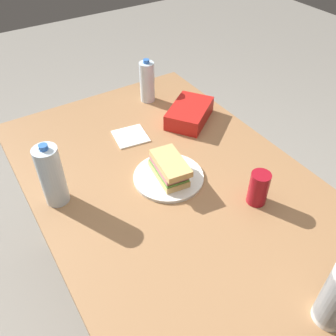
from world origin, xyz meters
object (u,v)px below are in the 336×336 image
object	(u,v)px
dining_table	(180,210)
water_bottle_tall	(147,82)
soda_can_red	(258,188)
water_bottle_spare	(52,176)
paper_plate	(168,177)
chip_bag	(189,113)
sandwich	(169,168)

from	to	relation	value
dining_table	water_bottle_tall	size ratio (longest dim) A/B	7.54
water_bottle_tall	dining_table	bearing A→B (deg)	-19.27
soda_can_red	water_bottle_spare	distance (m)	0.68
water_bottle_tall	paper_plate	bearing A→B (deg)	-22.30
dining_table	paper_plate	bearing A→B (deg)	-178.37
soda_can_red	water_bottle_spare	xyz separation A→B (m)	(-0.37, -0.57, 0.05)
chip_bag	dining_table	bearing A→B (deg)	15.78
paper_plate	chip_bag	size ratio (longest dim) A/B	1.11
dining_table	sandwich	size ratio (longest dim) A/B	7.91
water_bottle_tall	water_bottle_spare	world-z (taller)	water_bottle_spare
dining_table	soda_can_red	bearing A→B (deg)	47.83
dining_table	paper_plate	size ratio (longest dim) A/B	5.99
sandwich	water_bottle_spare	size ratio (longest dim) A/B	0.82
sandwich	water_bottle_tall	distance (m)	0.56
paper_plate	water_bottle_spare	bearing A→B (deg)	-106.63
paper_plate	water_bottle_tall	distance (m)	0.56
water_bottle_tall	soda_can_red	bearing A→B (deg)	-1.29
sandwich	water_bottle_tall	bearing A→B (deg)	157.98
dining_table	soda_can_red	size ratio (longest dim) A/B	12.53
dining_table	water_bottle_spare	bearing A→B (deg)	-117.23
water_bottle_tall	water_bottle_spare	xyz separation A→B (m)	(0.40, -0.58, 0.02)
dining_table	chip_bag	bearing A→B (deg)	141.56
sandwich	soda_can_red	world-z (taller)	soda_can_red
sandwich	water_bottle_tall	size ratio (longest dim) A/B	0.95
dining_table	water_bottle_spare	size ratio (longest dim) A/B	6.49
dining_table	water_bottle_spare	world-z (taller)	water_bottle_spare
dining_table	paper_plate	distance (m)	0.13
soda_can_red	chip_bag	world-z (taller)	soda_can_red
paper_plate	water_bottle_spare	size ratio (longest dim) A/B	1.08
soda_can_red	water_bottle_tall	size ratio (longest dim) A/B	0.60
paper_plate	chip_bag	world-z (taller)	chip_bag
water_bottle_spare	water_bottle_tall	bearing A→B (deg)	124.45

